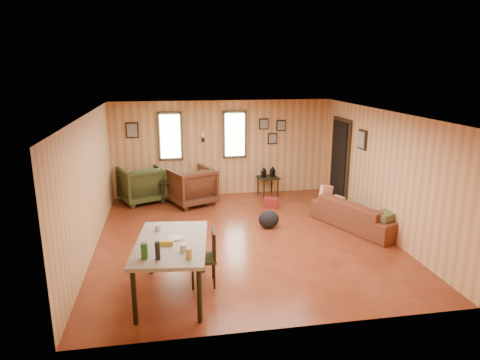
# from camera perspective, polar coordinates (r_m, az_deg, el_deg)

# --- Properties ---
(room) EXTENTS (5.54, 6.04, 2.44)m
(room) POSITION_cam_1_polar(r_m,az_deg,el_deg) (8.24, 1.31, 0.87)
(room) COLOR brown
(room) RESTS_ON ground
(sofa) EXTENTS (1.31, 2.07, 0.78)m
(sofa) POSITION_cam_1_polar(r_m,az_deg,el_deg) (9.03, 15.51, -3.81)
(sofa) COLOR brown
(sofa) RESTS_ON ground
(recliner_brown) EXTENTS (1.23, 1.20, 0.98)m
(recliner_brown) POSITION_cam_1_polar(r_m,az_deg,el_deg) (10.23, -6.47, -0.59)
(recliner_brown) COLOR #492516
(recliner_brown) RESTS_ON ground
(recliner_green) EXTENTS (1.21, 1.17, 0.97)m
(recliner_green) POSITION_cam_1_polar(r_m,az_deg,el_deg) (10.61, -13.04, -0.34)
(recliner_green) COLOR #33391A
(recliner_green) RESTS_ON ground
(end_table) EXTENTS (0.68, 0.65, 0.70)m
(end_table) POSITION_cam_1_polar(r_m,az_deg,el_deg) (10.43, -8.87, -0.93)
(end_table) COLOR black
(end_table) RESTS_ON ground
(side_table) EXTENTS (0.56, 0.56, 0.76)m
(side_table) POSITION_cam_1_polar(r_m,az_deg,el_deg) (10.86, 3.76, 0.55)
(side_table) COLOR black
(side_table) RESTS_ON ground
(cooler) EXTENTS (0.35, 0.29, 0.22)m
(cooler) POSITION_cam_1_polar(r_m,az_deg,el_deg) (10.06, 4.11, -3.03)
(cooler) COLOR maroon
(cooler) RESTS_ON ground
(backpack) EXTENTS (0.50, 0.43, 0.37)m
(backpack) POSITION_cam_1_polar(r_m,az_deg,el_deg) (8.78, 3.86, -5.26)
(backpack) COLOR black
(backpack) RESTS_ON ground
(sofa_pillows) EXTENTS (1.09, 1.74, 0.36)m
(sofa_pillows) POSITION_cam_1_polar(r_m,az_deg,el_deg) (8.92, 15.19, -3.26)
(sofa_pillows) COLOR #4F552F
(sofa_pillows) RESTS_ON sofa
(dining_table) EXTENTS (1.15, 1.72, 1.07)m
(dining_table) POSITION_cam_1_polar(r_m,az_deg,el_deg) (6.13, -9.19, -8.81)
(dining_table) COLOR gray
(dining_table) RESTS_ON ground
(dining_chair) EXTENTS (0.41, 0.41, 0.87)m
(dining_chair) POSITION_cam_1_polar(r_m,az_deg,el_deg) (6.50, -4.40, -9.85)
(dining_chair) COLOR #33391A
(dining_chair) RESTS_ON ground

